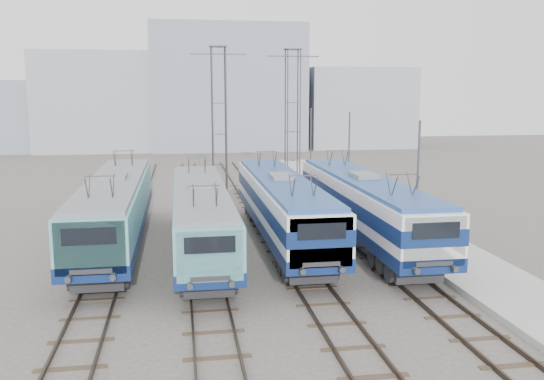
% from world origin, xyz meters
% --- Properties ---
extents(ground, '(160.00, 160.00, 0.00)m').
position_xyz_m(ground, '(0.00, 0.00, 0.00)').
color(ground, '#514C47').
extents(platform, '(4.00, 70.00, 0.30)m').
position_xyz_m(platform, '(10.20, 8.00, 0.15)').
color(platform, '#9E9E99').
rests_on(platform, ground).
extents(locomotive_far_left, '(2.96, 18.68, 3.52)m').
position_xyz_m(locomotive_far_left, '(-6.75, 5.96, 2.32)').
color(locomotive_far_left, '#0D2052').
rests_on(locomotive_far_left, ground).
extents(locomotive_center_left, '(2.77, 17.47, 3.29)m').
position_xyz_m(locomotive_center_left, '(-2.25, 4.06, 2.18)').
color(locomotive_center_left, '#0D2052').
rests_on(locomotive_center_left, ground).
extents(locomotive_center_right, '(2.88, 18.23, 3.43)m').
position_xyz_m(locomotive_center_right, '(2.25, 5.40, 2.32)').
color(locomotive_center_right, '#0D2052').
rests_on(locomotive_center_right, ground).
extents(locomotive_far_right, '(2.91, 18.42, 3.46)m').
position_xyz_m(locomotive_far_right, '(6.75, 4.80, 2.35)').
color(locomotive_far_right, '#0D2052').
rests_on(locomotive_far_right, ground).
extents(catenary_tower_west, '(4.50, 1.20, 12.00)m').
position_xyz_m(catenary_tower_west, '(0.00, 22.00, 6.64)').
color(catenary_tower_west, '#3F4247').
rests_on(catenary_tower_west, ground).
extents(catenary_tower_east, '(4.50, 1.20, 12.00)m').
position_xyz_m(catenary_tower_east, '(6.50, 24.00, 6.64)').
color(catenary_tower_east, '#3F4247').
rests_on(catenary_tower_east, ground).
extents(mast_front, '(0.12, 0.12, 7.00)m').
position_xyz_m(mast_front, '(8.60, 2.00, 3.50)').
color(mast_front, '#3F4247').
rests_on(mast_front, ground).
extents(mast_mid, '(0.12, 0.12, 7.00)m').
position_xyz_m(mast_mid, '(8.60, 14.00, 3.50)').
color(mast_mid, '#3F4247').
rests_on(mast_mid, ground).
extents(mast_rear, '(0.12, 0.12, 7.00)m').
position_xyz_m(mast_rear, '(8.60, 26.00, 3.50)').
color(mast_rear, '#3F4247').
rests_on(mast_rear, ground).
extents(safety_cone, '(0.30, 0.30, 0.60)m').
position_xyz_m(safety_cone, '(9.21, 1.73, 0.60)').
color(safety_cone, '#EC4800').
rests_on(safety_cone, platform).
extents(building_west, '(18.00, 12.00, 14.00)m').
position_xyz_m(building_west, '(-14.00, 62.00, 7.00)').
color(building_west, '#8F979F').
rests_on(building_west, ground).
extents(building_center, '(22.00, 14.00, 18.00)m').
position_xyz_m(building_center, '(4.00, 62.00, 9.00)').
color(building_center, gray).
rests_on(building_center, ground).
extents(building_east, '(16.00, 12.00, 12.00)m').
position_xyz_m(building_east, '(24.00, 62.00, 6.00)').
color(building_east, '#8F979F').
rests_on(building_east, ground).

